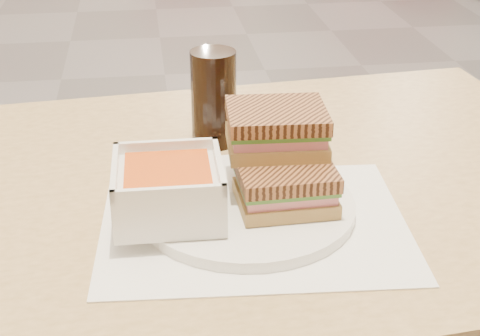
{
  "coord_description": "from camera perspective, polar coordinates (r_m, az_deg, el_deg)",
  "views": [
    {
      "loc": [
        -0.09,
        -2.74,
        1.21
      ],
      "look_at": [
        0.01,
        -2.0,
        0.82
      ],
      "focal_mm": 53.69,
      "sensor_mm": 36.0,
      "label": 1
    }
  ],
  "objects": [
    {
      "name": "soup_bowl",
      "position": [
        0.84,
        -5.7,
        -1.84
      ],
      "size": [
        0.13,
        0.13,
        0.07
      ],
      "color": "white",
      "rests_on": "plate"
    },
    {
      "name": "panini_upper",
      "position": [
        0.89,
        2.92,
        3.13
      ],
      "size": [
        0.13,
        0.11,
        0.05
      ],
      "color": "#A57F45",
      "rests_on": "panini_lower"
    },
    {
      "name": "main_table",
      "position": [
        1.01,
        -4.99,
        -7.2
      ],
      "size": [
        1.26,
        0.8,
        0.75
      ],
      "color": "tan",
      "rests_on": "ground"
    },
    {
      "name": "tray_liner",
      "position": [
        0.87,
        1.11,
        -4.39
      ],
      "size": [
        0.38,
        0.31,
        0.0
      ],
      "color": "white",
      "rests_on": "main_table"
    },
    {
      "name": "cola_glass",
      "position": [
        1.04,
        -2.11,
        5.57
      ],
      "size": [
        0.07,
        0.07,
        0.14
      ],
      "color": "black",
      "rests_on": "main_table"
    },
    {
      "name": "plate",
      "position": [
        0.88,
        0.55,
        -3.06
      ],
      "size": [
        0.27,
        0.27,
        0.01
      ],
      "color": "white",
      "rests_on": "tray_liner"
    },
    {
      "name": "panini_lower",
      "position": [
        0.86,
        3.63,
        -1.36
      ],
      "size": [
        0.12,
        0.1,
        0.05
      ],
      "color": "#A57F45",
      "rests_on": "plate"
    }
  ]
}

